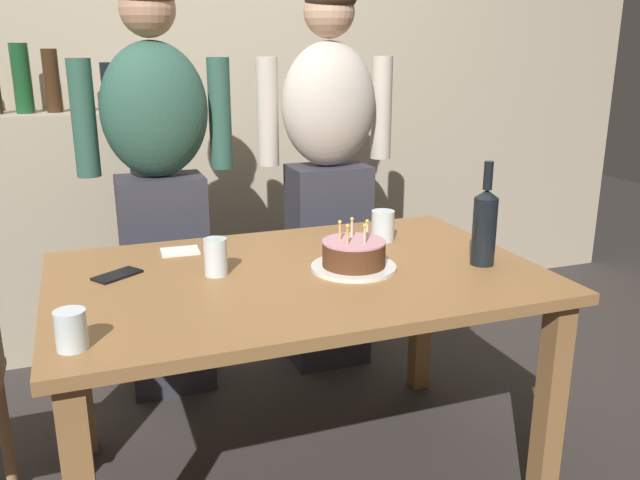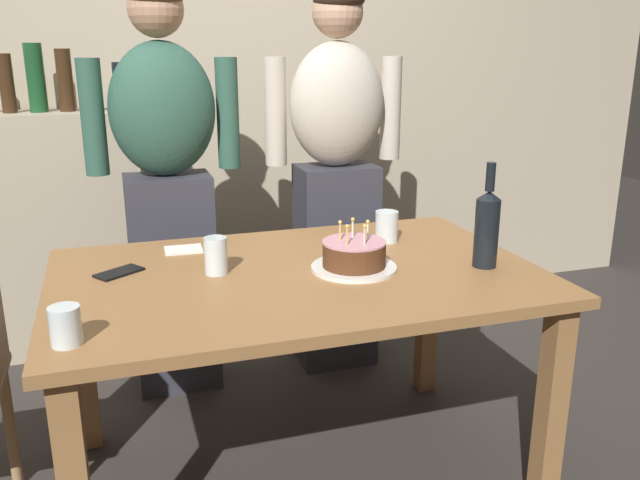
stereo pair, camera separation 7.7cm
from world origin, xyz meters
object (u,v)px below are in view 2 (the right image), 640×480
at_px(napkin_stack, 184,250).
at_px(birthday_cake, 354,256).
at_px(water_glass_far, 387,226).
at_px(water_glass_side, 216,256).
at_px(water_glass_near, 65,326).
at_px(cell_phone, 119,272).
at_px(wine_bottle, 487,227).
at_px(person_woman_cardigan, 336,176).
at_px(person_man_bearded, 168,187).

bearing_deg(napkin_stack, birthday_cake, -36.89).
distance_m(water_glass_far, water_glass_side, 0.66).
relative_size(water_glass_near, cell_phone, 0.66).
relative_size(wine_bottle, cell_phone, 2.33).
bearing_deg(person_woman_cardigan, water_glass_far, 89.17).
xyz_separation_m(water_glass_side, cell_phone, (-0.29, 0.09, -0.05)).
distance_m(water_glass_near, water_glass_far, 1.20).
relative_size(water_glass_side, cell_phone, 0.80).
relative_size(napkin_stack, person_woman_cardigan, 0.08).
height_order(water_glass_near, wine_bottle, wine_bottle).
xyz_separation_m(water_glass_far, person_man_bearded, (-0.71, 0.57, 0.08)).
height_order(birthday_cake, water_glass_side, birthday_cake).
bearing_deg(water_glass_near, person_man_bearded, 72.77).
bearing_deg(birthday_cake, water_glass_side, 166.95).
xyz_separation_m(napkin_stack, person_man_bearded, (-0.00, 0.46, 0.13)).
bearing_deg(water_glass_side, person_woman_cardigan, 48.27).
relative_size(birthday_cake, person_woman_cardigan, 0.16).
bearing_deg(water_glass_side, person_man_bearded, 95.63).
bearing_deg(person_man_bearded, water_glass_near, 72.77).
xyz_separation_m(wine_bottle, person_woman_cardigan, (-0.18, 0.92, 0.00)).
bearing_deg(wine_bottle, water_glass_far, 117.87).
relative_size(water_glass_near, person_man_bearded, 0.06).
bearing_deg(person_man_bearded, napkin_stack, 90.24).
height_order(water_glass_side, napkin_stack, water_glass_side).
bearing_deg(person_man_bearded, person_woman_cardigan, -180.00).
height_order(water_glass_far, napkin_stack, water_glass_far).
xyz_separation_m(water_glass_far, water_glass_side, (-0.64, -0.16, 0.00)).
xyz_separation_m(birthday_cake, cell_phone, (-0.71, 0.19, -0.04)).
distance_m(wine_bottle, cell_phone, 1.16).
bearing_deg(person_man_bearded, water_glass_side, 95.63).
relative_size(birthday_cake, cell_phone, 1.88).
relative_size(cell_phone, napkin_stack, 1.14).
height_order(cell_phone, person_man_bearded, person_man_bearded).
relative_size(cell_phone, person_man_bearded, 0.09).
bearing_deg(water_glass_side, water_glass_near, -136.64).
bearing_deg(wine_bottle, water_glass_near, -170.86).
height_order(birthday_cake, water_glass_near, birthday_cake).
bearing_deg(water_glass_near, cell_phone, 74.87).
distance_m(water_glass_side, person_man_bearded, 0.73).
height_order(birthday_cake, person_woman_cardigan, person_woman_cardigan).
relative_size(birthday_cake, person_man_bearded, 0.16).
bearing_deg(wine_bottle, water_glass_side, 166.67).
bearing_deg(cell_phone, person_man_bearded, 37.06).
distance_m(water_glass_near, cell_phone, 0.51).
bearing_deg(water_glass_far, person_man_bearded, 141.34).
height_order(water_glass_far, water_glass_side, water_glass_side).
bearing_deg(person_man_bearded, birthday_cake, 120.75).
relative_size(wine_bottle, person_man_bearded, 0.20).
bearing_deg(cell_phone, person_woman_cardigan, 0.08).
xyz_separation_m(water_glass_far, wine_bottle, (0.19, -0.35, 0.08)).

